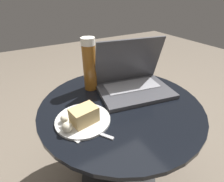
# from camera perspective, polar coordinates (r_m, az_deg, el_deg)

# --- Properties ---
(ground_plane) EXTENTS (6.00, 6.00, 0.00)m
(ground_plane) POSITION_cam_1_polar(r_m,az_deg,el_deg) (1.15, 2.10, -26.08)
(ground_plane) COLOR #726656
(table) EXTENTS (0.70, 0.70, 0.53)m
(table) POSITION_cam_1_polar(r_m,az_deg,el_deg) (0.86, 2.58, -12.09)
(table) COLOR black
(table) RESTS_ON ground_plane
(napkin) EXTENTS (0.18, 0.15, 0.00)m
(napkin) POSITION_cam_1_polar(r_m,az_deg,el_deg) (0.67, -9.56, -10.80)
(napkin) COLOR white
(napkin) RESTS_ON table
(laptop) EXTENTS (0.38, 0.30, 0.25)m
(laptop) POSITION_cam_1_polar(r_m,az_deg,el_deg) (0.86, 6.79, 3.43)
(laptop) COLOR #47474C
(laptop) RESTS_ON table
(beer_glass) EXTENTS (0.06, 0.06, 0.25)m
(beer_glass) POSITION_cam_1_polar(r_m,az_deg,el_deg) (0.84, -7.37, 8.53)
(beer_glass) COLOR brown
(beer_glass) RESTS_ON table
(snack_plate) EXTENTS (0.21, 0.21, 0.07)m
(snack_plate) POSITION_cam_1_polar(r_m,az_deg,el_deg) (0.66, -9.75, -8.72)
(snack_plate) COLOR silver
(snack_plate) RESTS_ON table
(fork) EXTENTS (0.13, 0.17, 0.00)m
(fork) POSITION_cam_1_polar(r_m,az_deg,el_deg) (0.65, -8.90, -12.00)
(fork) COLOR #B2B2B7
(fork) RESTS_ON table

